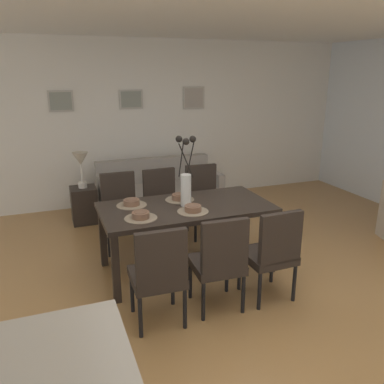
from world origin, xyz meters
name	(u,v)px	position (x,y,z in m)	size (l,w,h in m)	color
ground_plane	(225,295)	(0.00, 0.00, 0.00)	(9.00, 9.00, 0.00)	#A87A47
back_wall_panel	(141,123)	(0.00, 3.25, 1.30)	(9.00, 0.10, 2.60)	silver
ceiling_panel	(213,7)	(0.00, 0.40, 2.64)	(9.00, 7.20, 0.08)	white
dining_table	(186,212)	(-0.16, 0.66, 0.66)	(1.80, 0.91, 0.74)	black
dining_chair_near_left	(159,272)	(-0.72, -0.22, 0.51)	(0.46, 0.46, 0.92)	black
dining_chair_near_right	(120,207)	(-0.72, 1.51, 0.51)	(0.45, 0.45, 0.92)	black
dining_chair_far_left	(220,259)	(-0.16, -0.19, 0.51)	(0.46, 0.46, 0.92)	black
dining_chair_far_right	(162,202)	(-0.17, 1.52, 0.51)	(0.47, 0.47, 0.92)	black
dining_chair_mid_left	(272,250)	(0.38, -0.20, 0.51)	(0.45, 0.45, 0.92)	black
dining_chair_mid_right	(203,197)	(0.40, 1.54, 0.51)	(0.47, 0.47, 0.92)	black
centerpiece_vase	(186,180)	(-0.16, 0.66, 1.02)	(0.21, 0.23, 0.73)	silver
placemat_near_left	(141,218)	(-0.70, 0.46, 0.74)	(0.32, 0.32, 0.01)	#7F705B
bowl_near_left	(141,214)	(-0.70, 0.46, 0.78)	(0.17, 0.17, 0.07)	brown
placemat_near_right	(132,205)	(-0.70, 0.87, 0.74)	(0.32, 0.32, 0.01)	#7F705B
bowl_near_right	(131,202)	(-0.70, 0.87, 0.78)	(0.17, 0.17, 0.07)	brown
placemat_far_left	(193,211)	(-0.16, 0.46, 0.74)	(0.32, 0.32, 0.01)	#7F705B
bowl_far_left	(193,208)	(-0.16, 0.46, 0.78)	(0.17, 0.17, 0.07)	brown
placemat_far_right	(180,200)	(-0.16, 0.87, 0.74)	(0.32, 0.32, 0.01)	#7F705B
bowl_far_right	(180,196)	(-0.16, 0.87, 0.78)	(0.17, 0.17, 0.07)	brown
sofa	(159,195)	(0.07, 2.55, 0.28)	(1.80, 0.84, 0.80)	gray
side_table	(84,205)	(-1.06, 2.51, 0.26)	(0.36, 0.36, 0.52)	black
table_lamp	(81,162)	(-1.06, 2.51, 0.89)	(0.22, 0.22, 0.51)	beige
framed_picture_left	(61,101)	(-1.21, 3.18, 1.68)	(0.36, 0.03, 0.31)	#B2ADA3
framed_picture_center	(131,99)	(-0.16, 3.18, 1.68)	(0.37, 0.03, 0.29)	#B2ADA3
framed_picture_right	(194,98)	(0.89, 3.18, 1.68)	(0.37, 0.03, 0.36)	#B2ADA3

